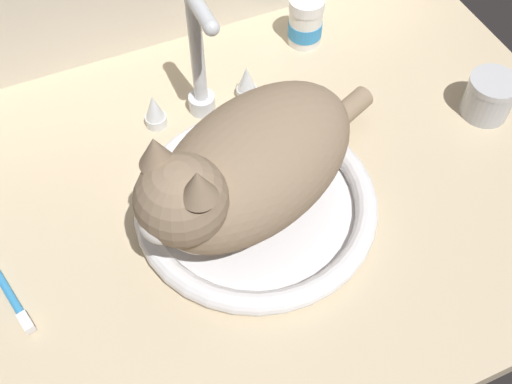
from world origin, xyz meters
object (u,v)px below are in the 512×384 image
Objects in this scene: faucet at (200,72)px; cat at (244,170)px; sink_basin at (256,204)px; pill_bottle at (305,22)px; metal_jar at (491,98)px; toothbrush at (2,281)px.

cat is at bearing -95.64° from faucet.
sink_basin is 3.87× the size of pill_bottle.
cat is 41.73cm from metal_jar.
pill_bottle reaches higher than sink_basin.
faucet is 2.61× the size of pill_bottle.
toothbrush is at bearing -154.86° from pill_bottle.
cat is 4.64× the size of pill_bottle.
metal_jar is at bearing -55.45° from pill_bottle.
toothbrush is (-72.40, 0.29, -2.64)cm from metal_jar.
cat is 5.33× the size of metal_jar.
pill_bottle reaches higher than toothbrush.
pill_bottle is 0.48× the size of toothbrush.
metal_jar reaches higher than sink_basin.
toothbrush is at bearing 179.77° from metal_jar.
pill_bottle is at bearing 21.72° from faucet.
pill_bottle is at bearing 51.32° from cat.
faucet reaches higher than pill_bottle.
toothbrush is (-31.44, 3.29, -10.02)cm from cat.
cat reaches higher than sink_basin.
sink_basin reaches higher than toothbrush.
metal_jar reaches higher than toothbrush.
sink_basin is at bearing 23.18° from cat.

